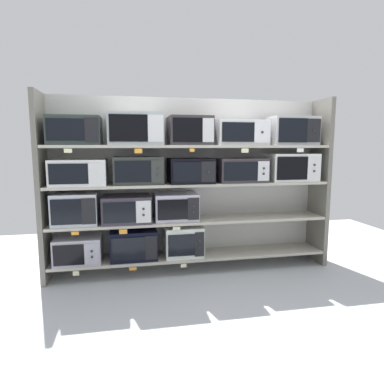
# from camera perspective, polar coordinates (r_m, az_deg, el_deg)

# --- Properties ---
(ground) EXTENTS (7.07, 6.00, 0.02)m
(ground) POSITION_cam_1_polar(r_m,az_deg,el_deg) (3.02, 3.83, -20.09)
(ground) COLOR #B2B7BC
(back_panel) EXTENTS (3.27, 0.04, 1.96)m
(back_panel) POSITION_cam_1_polar(r_m,az_deg,el_deg) (3.89, -0.62, 1.53)
(back_panel) COLOR #B2B2AD
(back_panel) RESTS_ON ground
(upright_left) EXTENTS (0.05, 0.40, 1.96)m
(upright_left) POSITION_cam_1_polar(r_m,az_deg,el_deg) (3.71, -24.49, 0.52)
(upright_left) COLOR #68645B
(upright_left) RESTS_ON ground
(upright_right) EXTENTS (0.05, 0.40, 1.96)m
(upright_right) POSITION_cam_1_polar(r_m,az_deg,el_deg) (4.25, 21.20, 1.55)
(upright_right) COLOR #68645B
(upright_right) RESTS_ON ground
(shelf_0) EXTENTS (3.07, 0.40, 0.03)m
(shelf_0) POSITION_cam_1_polar(r_m,az_deg,el_deg) (3.85, -0.00, -10.89)
(shelf_0) COLOR #ADA899
(shelf_0) RESTS_ON ground
(microwave_0) EXTENTS (0.48, 0.42, 0.28)m
(microwave_0) POSITION_cam_1_polar(r_m,az_deg,el_deg) (3.78, -19.00, -9.29)
(microwave_0) COLOR #9F9DAA
(microwave_0) RESTS_ON shelf_0
(microwave_1) EXTENTS (0.50, 0.38, 0.32)m
(microwave_1) POSITION_cam_1_polar(r_m,az_deg,el_deg) (3.73, -10.04, -8.81)
(microwave_1) COLOR black
(microwave_1) RESTS_ON shelf_0
(microwave_2) EXTENTS (0.42, 0.39, 0.34)m
(microwave_2) POSITION_cam_1_polar(r_m,az_deg,el_deg) (3.77, -1.56, -8.36)
(microwave_2) COLOR silver
(microwave_2) RESTS_ON shelf_0
(price_tag_0) EXTENTS (0.06, 0.00, 0.05)m
(price_tag_0) POSITION_cam_1_polar(r_m,az_deg,el_deg) (3.65, -19.45, -13.15)
(price_tag_0) COLOR beige
(price_tag_1) EXTENTS (0.08, 0.00, 0.03)m
(price_tag_1) POSITION_cam_1_polar(r_m,az_deg,el_deg) (3.61, -10.20, -12.96)
(price_tag_1) COLOR orange
(price_tag_2) EXTENTS (0.06, 0.00, 0.04)m
(price_tag_2) POSITION_cam_1_polar(r_m,az_deg,el_deg) (3.65, -1.45, -12.63)
(price_tag_2) COLOR beige
(shelf_1) EXTENTS (3.07, 0.40, 0.03)m
(shelf_1) POSITION_cam_1_polar(r_m,az_deg,el_deg) (3.74, -0.00, -4.89)
(shelf_1) COLOR #ADA899
(microwave_3) EXTENTS (0.46, 0.39, 0.33)m
(microwave_3) POSITION_cam_1_polar(r_m,az_deg,el_deg) (3.68, -19.48, -2.69)
(microwave_3) COLOR #B3B9C4
(microwave_3) RESTS_ON shelf_1
(microwave_4) EXTENTS (0.51, 0.43, 0.29)m
(microwave_4) POSITION_cam_1_polar(r_m,az_deg,el_deg) (3.64, -11.22, -2.85)
(microwave_4) COLOR #322C37
(microwave_4) RESTS_ON shelf_1
(microwave_5) EXTENTS (0.48, 0.37, 0.30)m
(microwave_5) POSITION_cam_1_polar(r_m,az_deg,el_deg) (3.67, -2.82, -2.53)
(microwave_5) COLOR #B2B2C3
(microwave_5) RESTS_ON shelf_1
(price_tag_3) EXTENTS (0.07, 0.00, 0.03)m
(price_tag_3) POSITION_cam_1_polar(r_m,az_deg,el_deg) (3.52, -19.58, -6.77)
(price_tag_3) COLOR orange
(price_tag_4) EXTENTS (0.08, 0.00, 0.05)m
(price_tag_4) POSITION_cam_1_polar(r_m,az_deg,el_deg) (3.48, -11.83, -6.75)
(price_tag_4) COLOR orange
(price_tag_5) EXTENTS (0.08, 0.00, 0.03)m
(price_tag_5) POSITION_cam_1_polar(r_m,az_deg,el_deg) (3.52, -2.69, -6.33)
(price_tag_5) COLOR beige
(shelf_2) EXTENTS (3.07, 0.40, 0.03)m
(shelf_2) POSITION_cam_1_polar(r_m,az_deg,el_deg) (3.67, -0.00, 1.42)
(shelf_2) COLOR #ADA899
(microwave_6) EXTENTS (0.56, 0.41, 0.26)m
(microwave_6) POSITION_cam_1_polar(r_m,az_deg,el_deg) (3.62, -18.96, 3.25)
(microwave_6) COLOR silver
(microwave_6) RESTS_ON shelf_2
(microwave_7) EXTENTS (0.52, 0.38, 0.29)m
(microwave_7) POSITION_cam_1_polar(r_m,az_deg,el_deg) (3.59, -9.27, 3.72)
(microwave_7) COLOR #2E302D
(microwave_7) RESTS_ON shelf_2
(microwave_8) EXTENTS (0.48, 0.44, 0.27)m
(microwave_8) POSITION_cam_1_polar(r_m,az_deg,el_deg) (3.65, -0.29, 3.74)
(microwave_8) COLOR black
(microwave_8) RESTS_ON shelf_2
(microwave_9) EXTENTS (0.54, 0.44, 0.27)m
(microwave_9) POSITION_cam_1_polar(r_m,az_deg,el_deg) (3.80, 8.33, 3.80)
(microwave_9) COLOR #322B2F
(microwave_9) RESTS_ON shelf_2
(microwave_10) EXTENTS (0.56, 0.40, 0.32)m
(microwave_10) POSITION_cam_1_polar(r_m,az_deg,el_deg) (4.04, 16.67, 4.14)
(microwave_10) COLOR silver
(microwave_10) RESTS_ON shelf_2
(shelf_3) EXTENTS (3.07, 0.40, 0.03)m
(shelf_3) POSITION_cam_1_polar(r_m,az_deg,el_deg) (3.65, -0.00, 7.88)
(shelf_3) COLOR #ADA899
(microwave_11) EXTENTS (0.52, 0.39, 0.29)m
(microwave_11) POSITION_cam_1_polar(r_m,az_deg,el_deg) (3.62, -19.60, 9.98)
(microwave_11) COLOR #29332F
(microwave_11) RESTS_ON shelf_3
(microwave_12) EXTENTS (0.57, 0.42, 0.33)m
(microwave_12) POSITION_cam_1_polar(r_m,az_deg,el_deg) (3.58, -9.76, 10.68)
(microwave_12) COLOR #9AA2A2
(microwave_12) RESTS_ON shelf_3
(microwave_13) EXTENTS (0.46, 0.41, 0.31)m
(microwave_13) POSITION_cam_1_polar(r_m,az_deg,el_deg) (3.64, -0.42, 10.53)
(microwave_13) COLOR #342E32
(microwave_13) RESTS_ON shelf_3
(microwave_14) EXTENTS (0.57, 0.34, 0.28)m
(microwave_14) POSITION_cam_1_polar(r_m,az_deg,el_deg) (3.79, 8.44, 10.11)
(microwave_14) COLOR silver
(microwave_14) RESTS_ON shelf_3
(microwave_15) EXTENTS (0.53, 0.36, 0.32)m
(microwave_15) POSITION_cam_1_polar(r_m,az_deg,el_deg) (4.04, 16.91, 10.05)
(microwave_15) COLOR #B5B4B7
(microwave_15) RESTS_ON shelf_3
(price_tag_6) EXTENTS (0.08, 0.00, 0.04)m
(price_tag_6) POSITION_cam_1_polar(r_m,az_deg,el_deg) (3.42, -20.67, 6.71)
(price_tag_6) COLOR beige
(price_tag_7) EXTENTS (0.08, 0.00, 0.05)m
(price_tag_7) POSITION_cam_1_polar(r_m,az_deg,el_deg) (3.38, -9.27, 7.04)
(price_tag_7) COLOR orange
(price_tag_8) EXTENTS (0.05, 0.00, 0.03)m
(price_tag_8) POSITION_cam_1_polar(r_m,az_deg,el_deg) (3.44, 0.01, 7.26)
(price_tag_8) COLOR orange
(price_tag_9) EXTENTS (0.08, 0.00, 0.05)m
(price_tag_9) POSITION_cam_1_polar(r_m,az_deg,el_deg) (3.59, 9.17, 7.10)
(price_tag_9) COLOR beige
(price_tag_10) EXTENTS (0.08, 0.00, 0.04)m
(price_tag_10) POSITION_cam_1_polar(r_m,az_deg,el_deg) (3.86, 18.24, 6.87)
(price_tag_10) COLOR white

